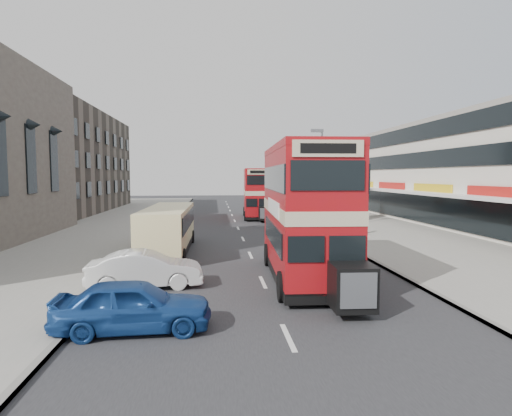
# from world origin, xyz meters

# --- Properties ---
(ground) EXTENTS (160.00, 160.00, 0.00)m
(ground) POSITION_xyz_m (0.00, 0.00, 0.00)
(ground) COLOR #28282B
(ground) RESTS_ON ground
(road_surface) EXTENTS (12.00, 90.00, 0.01)m
(road_surface) POSITION_xyz_m (0.00, 20.00, 0.01)
(road_surface) COLOR #28282B
(road_surface) RESTS_ON ground
(pavement_right) EXTENTS (12.00, 90.00, 0.15)m
(pavement_right) POSITION_xyz_m (12.00, 20.00, 0.07)
(pavement_right) COLOR gray
(pavement_right) RESTS_ON ground
(pavement_left) EXTENTS (12.00, 90.00, 0.15)m
(pavement_left) POSITION_xyz_m (-12.00, 20.00, 0.07)
(pavement_left) COLOR gray
(pavement_left) RESTS_ON ground
(kerb_left) EXTENTS (0.20, 90.00, 0.16)m
(kerb_left) POSITION_xyz_m (-6.10, 20.00, 0.07)
(kerb_left) COLOR gray
(kerb_left) RESTS_ON ground
(kerb_right) EXTENTS (0.20, 90.00, 0.16)m
(kerb_right) POSITION_xyz_m (6.10, 20.00, 0.07)
(kerb_right) COLOR gray
(kerb_right) RESTS_ON ground
(brick_terrace) EXTENTS (14.00, 28.00, 12.00)m
(brick_terrace) POSITION_xyz_m (-22.00, 38.00, 6.00)
(brick_terrace) COLOR #66594C
(brick_terrace) RESTS_ON ground
(commercial_row) EXTENTS (9.90, 46.20, 9.30)m
(commercial_row) POSITION_xyz_m (19.95, 22.00, 4.70)
(commercial_row) COLOR beige
(commercial_row) RESTS_ON ground
(street_lamp) EXTENTS (1.00, 0.20, 8.12)m
(street_lamp) POSITION_xyz_m (6.52, 18.00, 4.78)
(street_lamp) COLOR slate
(street_lamp) RESTS_ON ground
(bus_main) EXTENTS (3.11, 10.08, 5.49)m
(bus_main) POSITION_xyz_m (1.83, 2.38, 2.89)
(bus_main) COLOR black
(bus_main) RESTS_ON ground
(bus_second) EXTENTS (2.90, 9.12, 4.96)m
(bus_second) POSITION_xyz_m (2.41, 28.55, 2.61)
(bus_second) COLOR black
(bus_second) RESTS_ON ground
(coach) EXTENTS (2.51, 9.24, 2.44)m
(coach) POSITION_xyz_m (-4.63, 9.28, 1.44)
(coach) COLOR black
(coach) RESTS_ON ground
(car_left_near) EXTENTS (4.47, 1.95, 1.50)m
(car_left_near) POSITION_xyz_m (-4.31, -3.08, 0.75)
(car_left_near) COLOR navy
(car_left_near) RESTS_ON ground
(car_left_front) EXTENTS (4.57, 1.94, 1.47)m
(car_left_front) POSITION_xyz_m (-4.71, 1.65, 0.73)
(car_left_front) COLOR white
(car_left_front) RESTS_ON ground
(car_right_a) EXTENTS (4.20, 2.09, 1.17)m
(car_right_a) POSITION_xyz_m (4.89, 18.00, 0.59)
(car_right_a) COLOR #A33410
(car_right_a) RESTS_ON ground
(car_right_b) EXTENTS (4.01, 2.15, 1.07)m
(car_right_b) POSITION_xyz_m (5.33, 19.00, 0.53)
(car_right_b) COLOR orange
(car_right_b) RESTS_ON ground
(car_right_c) EXTENTS (4.11, 1.73, 1.39)m
(car_right_c) POSITION_xyz_m (5.15, 30.90, 0.69)
(car_right_c) COLOR teal
(car_right_c) RESTS_ON ground
(pedestrian_near) EXTENTS (0.72, 0.60, 1.65)m
(pedestrian_near) POSITION_xyz_m (8.67, 14.75, 0.98)
(pedestrian_near) COLOR gray
(pedestrian_near) RESTS_ON pavement_right
(pedestrian_far) EXTENTS (1.24, 0.84, 1.96)m
(pedestrian_far) POSITION_xyz_m (7.77, 30.89, 1.13)
(pedestrian_far) COLOR gray
(pedestrian_far) RESTS_ON pavement_right
(cyclist) EXTENTS (0.78, 1.93, 2.29)m
(cyclist) POSITION_xyz_m (3.81, 17.29, 0.78)
(cyclist) COLOR gray
(cyclist) RESTS_ON ground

